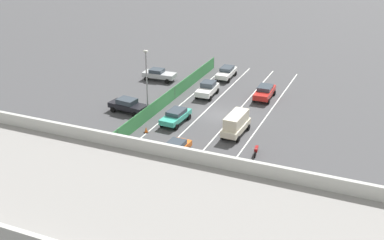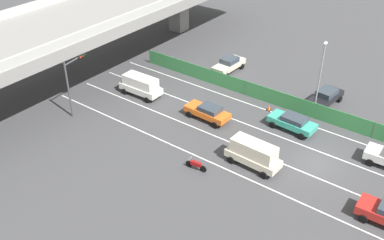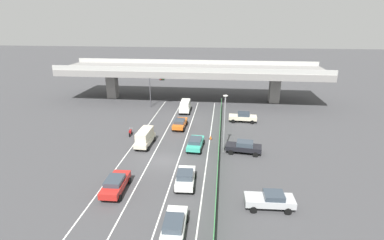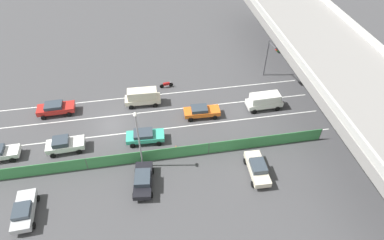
# 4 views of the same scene
# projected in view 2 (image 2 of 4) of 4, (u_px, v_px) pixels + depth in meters

# --- Properties ---
(ground_plane) EXTENTS (300.00, 300.00, 0.00)m
(ground_plane) POSITION_uv_depth(u_px,v_px,m) (316.00, 163.00, 37.62)
(ground_plane) COLOR #424244
(lane_line_left_edge) EXTENTS (0.14, 44.44, 0.01)m
(lane_line_left_edge) POSITION_uv_depth(u_px,v_px,m) (240.00, 176.00, 36.23)
(lane_line_left_edge) COLOR silver
(lane_line_left_edge) RESTS_ON ground
(lane_line_mid_left) EXTENTS (0.14, 44.44, 0.01)m
(lane_line_mid_left) POSITION_uv_depth(u_px,v_px,m) (262.00, 155.00, 38.58)
(lane_line_mid_left) COLOR silver
(lane_line_mid_left) RESTS_ON ground
(lane_line_mid_right) EXTENTS (0.14, 44.44, 0.01)m
(lane_line_mid_right) POSITION_uv_depth(u_px,v_px,m) (280.00, 137.00, 40.93)
(lane_line_mid_right) COLOR silver
(lane_line_mid_right) RESTS_ON ground
(lane_line_right_edge) EXTENTS (0.14, 44.44, 0.01)m
(lane_line_right_edge) POSITION_uv_depth(u_px,v_px,m) (297.00, 121.00, 43.28)
(lane_line_right_edge) COLOR silver
(lane_line_right_edge) RESTS_ON ground
(elevated_overpass) EXTENTS (54.40, 11.51, 7.81)m
(elevated_overpass) POSITION_uv_depth(u_px,v_px,m) (80.00, 23.00, 48.78)
(elevated_overpass) COLOR gray
(elevated_overpass) RESTS_ON ground
(green_fence) EXTENTS (0.10, 40.54, 1.67)m
(green_fence) POSITION_uv_depth(u_px,v_px,m) (304.00, 107.00, 43.79)
(green_fence) COLOR #3D8E4C
(green_fence) RESTS_ON ground
(car_taxi_orange) EXTENTS (2.05, 4.61, 1.52)m
(car_taxi_orange) POSITION_uv_depth(u_px,v_px,m) (208.00, 112.00, 43.05)
(car_taxi_orange) COLOR orange
(car_taxi_orange) RESTS_ON ground
(car_taxi_teal) EXTENTS (2.21, 4.52, 1.50)m
(car_taxi_teal) POSITION_uv_depth(u_px,v_px,m) (293.00, 122.00, 41.50)
(car_taxi_teal) COLOR teal
(car_taxi_teal) RESTS_ON ground
(car_van_white) EXTENTS (2.12, 4.69, 2.17)m
(car_van_white) POSITION_uv_depth(u_px,v_px,m) (141.00, 85.00, 46.96)
(car_van_white) COLOR silver
(car_van_white) RESTS_ON ground
(car_van_cream) EXTENTS (2.05, 4.73, 2.31)m
(car_van_cream) POSITION_uv_depth(u_px,v_px,m) (253.00, 153.00, 36.65)
(car_van_cream) COLOR beige
(car_van_cream) RESTS_ON ground
(motorcycle) EXTENTS (0.60, 1.95, 0.93)m
(motorcycle) POSITION_uv_depth(u_px,v_px,m) (196.00, 165.00, 36.68)
(motorcycle) COLOR black
(motorcycle) RESTS_ON ground
(parked_sedan_dark) EXTENTS (4.72, 2.43, 1.63)m
(parked_sedan_dark) POSITION_uv_depth(u_px,v_px,m) (326.00, 97.00, 45.49)
(parked_sedan_dark) COLOR black
(parked_sedan_dark) RESTS_ON ground
(parked_sedan_cream) EXTENTS (4.69, 2.09, 1.69)m
(parked_sedan_cream) POSITION_uv_depth(u_px,v_px,m) (229.00, 64.00, 51.97)
(parked_sedan_cream) COLOR beige
(parked_sedan_cream) RESTS_ON ground
(traffic_light) EXTENTS (2.94, 0.73, 5.80)m
(traffic_light) POSITION_uv_depth(u_px,v_px,m) (73.00, 76.00, 42.51)
(traffic_light) COLOR #47474C
(traffic_light) RESTS_ON ground
(street_lamp) EXTENTS (0.60, 0.36, 7.71)m
(street_lamp) POSITION_uv_depth(u_px,v_px,m) (320.00, 73.00, 41.74)
(street_lamp) COLOR gray
(street_lamp) RESTS_ON ground
(traffic_cone) EXTENTS (0.47, 0.47, 0.63)m
(traffic_cone) POSITION_uv_depth(u_px,v_px,m) (269.00, 108.00, 44.82)
(traffic_cone) COLOR orange
(traffic_cone) RESTS_ON ground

